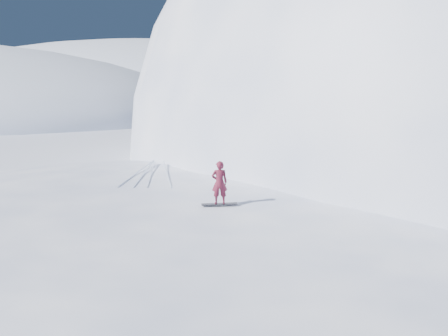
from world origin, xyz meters
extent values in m
plane|color=white|center=(0.00, 0.00, 0.00)|extent=(400.00, 400.00, 0.00)
ellipsoid|color=white|center=(1.00, 3.00, 0.00)|extent=(36.00, 28.00, 4.80)
ellipsoid|color=white|center=(10.00, 20.00, 0.00)|extent=(28.00, 24.00, 18.00)
ellipsoid|color=white|center=(-40.00, 110.00, 0.00)|extent=(140.00, 90.00, 36.00)
ellipsoid|color=white|center=(5.00, -3.00, 0.00)|extent=(5.00, 4.50, 0.70)
ellipsoid|color=white|center=(-2.00, 6.00, 0.00)|extent=(7.00, 6.30, 1.00)
ellipsoid|color=white|center=(7.00, 4.00, 0.00)|extent=(4.00, 3.60, 0.60)
cube|color=black|center=(3.45, 0.61, 2.41)|extent=(1.29, 0.58, 0.02)
imported|color=maroon|center=(3.45, 0.61, 3.18)|extent=(0.63, 0.50, 1.52)
cube|color=silver|center=(-1.30, 5.42, 2.42)|extent=(0.51, 5.99, 0.04)
cube|color=silver|center=(-0.96, 5.42, 2.42)|extent=(1.13, 5.91, 0.04)
cube|color=silver|center=(-0.63, 5.42, 2.42)|extent=(1.62, 5.81, 0.04)
cube|color=silver|center=(0.12, 5.42, 2.42)|extent=(2.09, 5.66, 0.04)
camera|label=1|loc=(5.93, -13.93, 6.67)|focal=35.00mm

